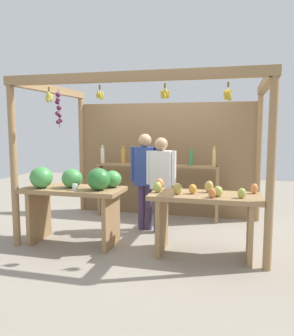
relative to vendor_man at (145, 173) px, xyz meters
The scene contains 7 objects.
ground_plane 0.95m from the vendor_man, 40.21° to the right, with size 12.00×12.00×0.00m, color gray.
market_stall 0.61m from the vendor_man, 74.73° to the left, with size 3.50×2.29×2.36m.
fruit_counter_left 1.22m from the vendor_man, 129.53° to the right, with size 1.42×0.65×1.12m.
fruit_counter_right 1.42m from the vendor_man, 41.60° to the right, with size 1.43×0.64×0.98m.
bottle_shelf_unit 0.73m from the vendor_man, 89.68° to the left, with size 2.25×0.22×1.35m.
vendor_man is the anchor object (origin of this frame).
vendor_woman 0.30m from the vendor_man, 15.11° to the right, with size 0.48×0.21×1.52m.
Camera 1 is at (1.29, -5.19, 1.69)m, focal length 36.55 mm.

